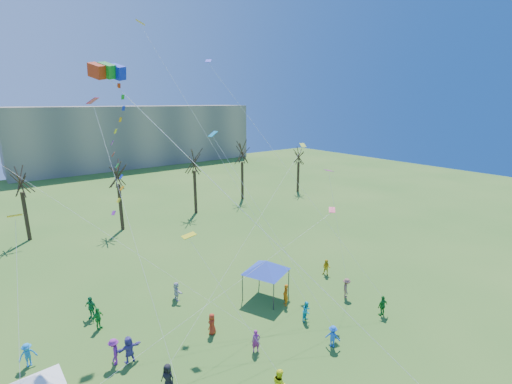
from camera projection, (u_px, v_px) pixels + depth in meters
distant_building at (139, 135)px, 93.37m from camera, size 60.00×14.00×15.00m
bare_tree_row at (129, 176)px, 47.16m from camera, size 69.78×9.06×9.99m
big_box_kite at (123, 151)px, 17.33m from camera, size 6.07×6.74×21.69m
canopy_tent_white at (36, 382)px, 18.29m from camera, size 3.58×3.58×2.69m
canopy_tent_blue at (266, 266)px, 29.82m from camera, size 4.13×4.13×3.35m
festival_crowd at (195, 340)px, 23.63m from camera, size 26.89×16.80×1.84m
small_kites_aloft at (181, 152)px, 24.42m from camera, size 28.96×16.47×31.81m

